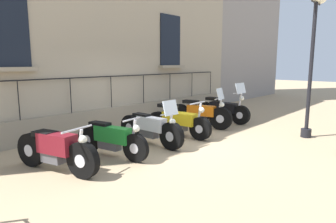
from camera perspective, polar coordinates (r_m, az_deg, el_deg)
ground_plane at (r=7.98m, az=0.40°, el=-5.73°), size 60.00×60.00×0.00m
building_facade at (r=10.00m, az=-12.89°, el=19.90°), size 0.82×13.45×8.10m
motorcycle_maroon at (r=6.10m, az=-20.65°, el=-6.93°), size 2.05×0.80×0.92m
motorcycle_green at (r=6.72m, az=-10.80°, el=-5.22°), size 1.99×0.59×0.93m
motorcycle_white at (r=7.59m, az=-3.34°, el=-3.25°), size 2.15×0.55×1.20m
motorcycle_yellow at (r=8.45m, az=1.97°, el=-1.93°), size 2.12×0.74×1.03m
motorcycle_orange at (r=9.62m, az=6.21°, el=-0.48°), size 2.13×0.69×1.30m
motorcycle_black at (r=10.62m, az=10.41°, el=0.35°), size 2.09×0.72×1.41m
lamppost at (r=9.10m, az=26.28°, el=15.06°), size 0.37×1.07×4.01m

